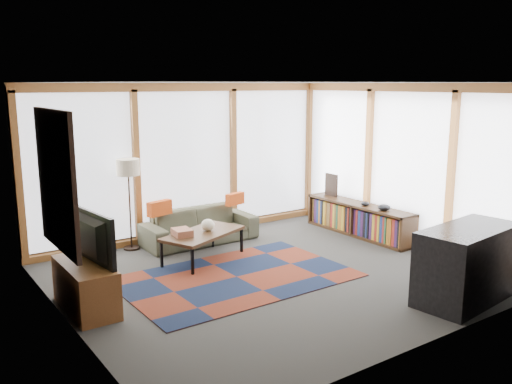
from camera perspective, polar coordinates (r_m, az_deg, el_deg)
ground at (r=7.55m, az=1.76°, el=-8.71°), size 5.50×5.50×0.00m
room_envelope at (r=7.90m, az=2.28°, el=3.73°), size 5.52×5.02×2.62m
rug at (r=7.45m, az=-2.05°, el=-8.95°), size 3.07×1.99×0.01m
sofa at (r=9.01m, az=-5.95°, el=-3.59°), size 1.90×0.75×0.55m
pillow_left at (r=8.63m, az=-10.12°, el=-1.68°), size 0.44×0.23×0.23m
pillow_right at (r=9.25m, az=-2.23°, el=-0.73°), size 0.38×0.20×0.20m
floor_lamp at (r=8.72m, az=-13.15°, el=-1.31°), size 0.36×0.36×1.45m
coffee_table at (r=8.13m, az=-5.57°, el=-5.69°), size 1.43×1.09×0.43m
book_stack at (r=7.91m, az=-7.79°, el=-4.23°), size 0.27×0.32×0.10m
vase at (r=8.12m, az=-5.09°, el=-3.48°), size 0.22×0.22×0.18m
bookshelf at (r=9.56m, az=10.76°, el=-2.84°), size 0.40×2.23×0.56m
bowl_a at (r=9.06m, az=13.34°, el=-1.58°), size 0.25×0.25×0.10m
bowl_b at (r=9.34m, az=11.42°, el=-1.21°), size 0.16×0.16×0.07m
shelf_picture at (r=10.03m, az=7.93°, el=0.75°), size 0.05×0.31×0.41m
tv_console at (r=6.67m, az=-17.50°, el=-9.48°), size 0.46×1.11×0.55m
television at (r=6.52m, az=-17.63°, el=-4.63°), size 0.25×1.05×0.60m
bar_counter at (r=7.06m, az=21.37°, el=-7.07°), size 1.50×0.83×0.91m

